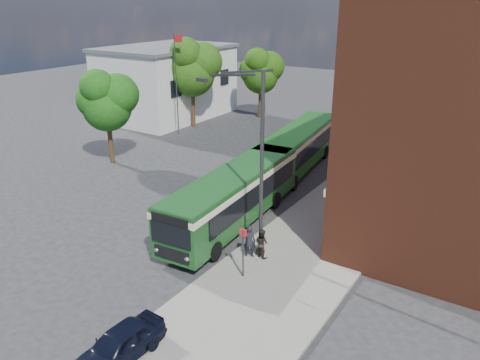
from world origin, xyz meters
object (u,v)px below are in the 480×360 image
Objects in this scene: street_lamp at (255,163)px; parked_car at (119,344)px; bus_rear at (298,145)px; bus_front at (234,193)px.

street_lamp is 9.77m from parked_car.
bus_rear is at bearing 106.75° from street_lamp.
bus_front is 3.38× the size of parked_car.
parked_car is at bearing -76.63° from bus_front.
street_lamp is 0.76× the size of bus_front.
bus_rear is (-1.06, 10.20, 0.00)m from bus_front.
bus_rear reaches higher than parked_car.
street_lamp is 0.73× the size of bus_rear.
bus_front is at bearing 139.64° from street_lamp.
bus_front and bus_rear have the same top height.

